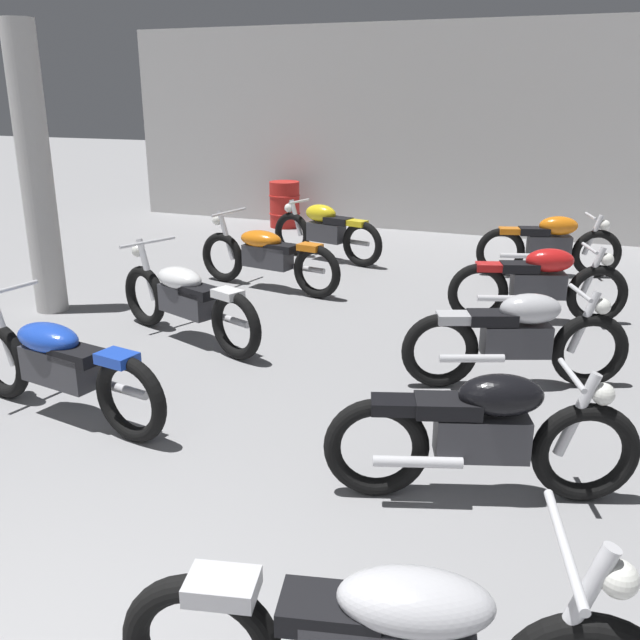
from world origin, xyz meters
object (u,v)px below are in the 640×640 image
motorcycle_left_row_4 (326,231)px  motorcycle_right_row_4 (550,244)px  motorcycle_right_row_1 (483,433)px  motorcycle_right_row_2 (517,337)px  oil_drum (285,204)px  motorcycle_left_row_2 (186,299)px  support_pillar (36,173)px  motorcycle_left_row_1 (59,364)px  motorcycle_left_row_3 (267,255)px  motorcycle_right_row_3 (539,283)px

motorcycle_left_row_4 → motorcycle_right_row_4: same height
motorcycle_right_row_1 → motorcycle_right_row_2: size_ratio=1.02×
motorcycle_right_row_2 → oil_drum: motorcycle_right_row_2 is taller
motorcycle_right_row_1 → motorcycle_right_row_2: same height
motorcycle_right_row_2 → motorcycle_right_row_4: (-0.01, 4.07, 0.00)m
motorcycle_left_row_4 → motorcycle_left_row_2: bearing=-90.8°
motorcycle_right_row_4 → oil_drum: motorcycle_right_row_4 is taller
motorcycle_right_row_2 → motorcycle_left_row_4: bearing=130.1°
support_pillar → motorcycle_right_row_2: (5.35, -0.31, -1.14)m
motorcycle_right_row_1 → motorcycle_right_row_4: (-0.02, 5.95, 0.00)m
motorcycle_right_row_2 → motorcycle_right_row_4: size_ratio=0.97×
motorcycle_left_row_1 → motorcycle_left_row_3: same height
motorcycle_left_row_1 → motorcycle_right_row_3: size_ratio=1.13×
motorcycle_left_row_1 → motorcycle_right_row_3: (3.29, 3.82, 0.01)m
motorcycle_right_row_1 → motorcycle_right_row_2: (-0.00, 1.88, 0.00)m
motorcycle_left_row_1 → motorcycle_right_row_4: 6.81m
motorcycle_right_row_3 → motorcycle_left_row_4: bearing=149.3°
motorcycle_left_row_1 → motorcycle_right_row_4: bearing=61.5°
motorcycle_right_row_3 → motorcycle_right_row_4: 2.17m
motorcycle_left_row_3 → motorcycle_right_row_1: size_ratio=1.13×
support_pillar → motorcycle_left_row_4: bearing=59.1°
support_pillar → motorcycle_right_row_3: 5.72m
motorcycle_left_row_1 → motorcycle_left_row_4: 5.76m
support_pillar → motorcycle_right_row_1: (5.35, -2.19, -1.14)m
motorcycle_left_row_3 → motorcycle_right_row_2: size_ratio=1.15×
motorcycle_left_row_2 → motorcycle_left_row_4: size_ratio=1.07×
motorcycle_left_row_3 → motorcycle_right_row_4: motorcycle_left_row_3 is taller
motorcycle_left_row_3 → motorcycle_left_row_4: 1.78m
motorcycle_left_row_3 → motorcycle_left_row_4: size_ratio=1.11×
support_pillar → motorcycle_left_row_3: size_ratio=1.49×
motorcycle_right_row_3 → motorcycle_right_row_1: bearing=-90.3°
support_pillar → motorcycle_left_row_2: (2.06, -0.33, -1.15)m
motorcycle_left_row_2 → support_pillar: bearing=170.9°
motorcycle_right_row_4 → motorcycle_left_row_4: bearing=-175.9°
motorcycle_right_row_1 → oil_drum: 9.40m
motorcycle_left_row_2 → motorcycle_right_row_4: (3.27, 4.09, 0.01)m
motorcycle_left_row_1 → motorcycle_left_row_2: bearing=90.8°
motorcycle_left_row_2 → motorcycle_left_row_3: (-0.08, 2.08, 0.00)m
motorcycle_left_row_2 → motorcycle_right_row_2: 3.29m
motorcycle_right_row_1 → motorcycle_right_row_3: size_ratio=1.00×
motorcycle_right_row_4 → oil_drum: size_ratio=2.26×
motorcycle_right_row_1 → motorcycle_right_row_3: same height
motorcycle_left_row_4 → motorcycle_right_row_2: (3.24, -3.84, 0.00)m
motorcycle_left_row_4 → motorcycle_right_row_2: bearing=-49.9°
motorcycle_left_row_3 → motorcycle_right_row_3: bearing=-2.7°
motorcycle_left_row_2 → motorcycle_left_row_4: (0.05, 3.86, 0.01)m
motorcycle_left_row_3 → motorcycle_right_row_4: 3.91m
support_pillar → oil_drum: 5.94m
motorcycle_left_row_2 → motorcycle_right_row_1: (3.29, -1.86, 0.01)m
motorcycle_right_row_2 → motorcycle_left_row_2: bearing=-179.7°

